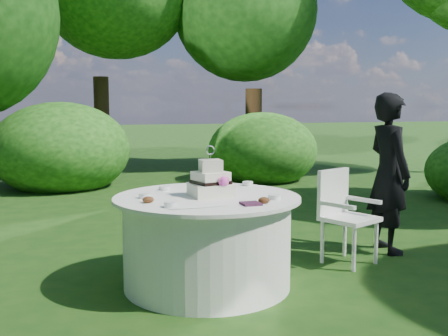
% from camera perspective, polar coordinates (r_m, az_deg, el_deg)
% --- Properties ---
extents(ground, '(80.00, 80.00, 0.00)m').
position_cam_1_polar(ground, '(4.57, -1.83, -12.62)').
color(ground, '#153C10').
rests_on(ground, ground).
extents(napkins, '(0.14, 0.14, 0.02)m').
position_cam_1_polar(napkins, '(3.99, 2.93, -3.90)').
color(napkins, '#421C36').
rests_on(napkins, table).
extents(feather_plume, '(0.48, 0.07, 0.01)m').
position_cam_1_polar(feather_plume, '(3.88, -2.76, -4.25)').
color(feather_plume, white).
rests_on(feather_plume, table).
extents(guest, '(0.44, 0.63, 1.66)m').
position_cam_1_polar(guest, '(5.69, 17.52, -0.52)').
color(guest, black).
rests_on(guest, ground).
extents(table, '(1.56, 1.56, 0.77)m').
position_cam_1_polar(table, '(4.46, -1.84, -7.90)').
color(table, silver).
rests_on(table, ground).
extents(cake, '(0.33, 0.34, 0.43)m').
position_cam_1_polar(cake, '(4.36, -1.42, -1.59)').
color(cake, white).
rests_on(cake, table).
extents(chair, '(0.59, 0.59, 0.90)m').
position_cam_1_polar(chair, '(5.23, 12.80, -4.40)').
color(chair, white).
rests_on(chair, ground).
extents(votives, '(1.14, 0.91, 0.04)m').
position_cam_1_polar(votives, '(4.40, -2.47, -2.75)').
color(votives, white).
rests_on(votives, table).
extents(petal_cups, '(0.94, 1.00, 0.05)m').
position_cam_1_polar(petal_cups, '(4.34, -1.11, -2.83)').
color(petal_cups, '#562D16').
rests_on(petal_cups, table).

